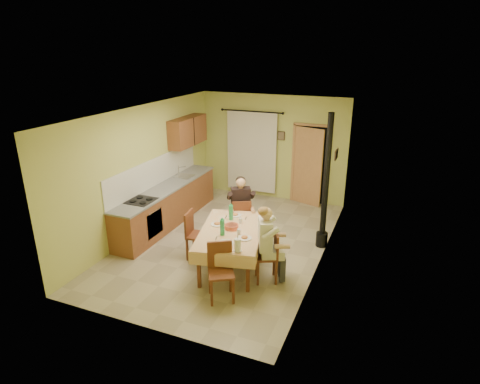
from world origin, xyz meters
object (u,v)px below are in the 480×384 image
at_px(chair_near, 221,283).
at_px(dining_table, 231,248).
at_px(chair_right, 267,266).
at_px(man_right, 267,236).
at_px(stove_flue, 325,201).
at_px(man_far, 241,202).
at_px(chair_far, 241,227).
at_px(chair_left, 198,244).

bearing_deg(chair_near, dining_table, -106.55).
xyz_separation_m(chair_near, chair_right, (0.52, 0.81, -0.00)).
bearing_deg(man_right, stove_flue, -46.23).
distance_m(man_far, stove_flue, 1.73).
distance_m(chair_far, chair_right, 1.66).
bearing_deg(chair_right, man_far, 13.36).
xyz_separation_m(dining_table, chair_near, (0.26, -1.02, -0.09)).
bearing_deg(chair_far, dining_table, -105.99).
xyz_separation_m(chair_near, man_far, (-0.51, 2.13, 0.59)).
height_order(man_far, stove_flue, stove_flue).
bearing_deg(chair_far, chair_near, -105.15).
distance_m(man_far, man_right, 1.67).
xyz_separation_m(chair_right, man_right, (-0.01, -0.01, 0.59)).
relative_size(chair_near, stove_flue, 0.35).
bearing_deg(dining_table, man_right, -29.30).
xyz_separation_m(chair_near, man_right, (0.51, 0.80, 0.59)).
xyz_separation_m(chair_right, stove_flue, (0.65, 1.68, 0.74)).
bearing_deg(chair_near, man_far, -107.34).
height_order(chair_left, stove_flue, stove_flue).
xyz_separation_m(man_far, stove_flue, (1.68, 0.37, 0.15)).
relative_size(dining_table, man_right, 1.50).
distance_m(dining_table, man_far, 1.24).
height_order(chair_far, man_right, man_right).
height_order(chair_near, chair_right, chair_near).
xyz_separation_m(man_far, man_right, (1.02, -1.32, 0.00)).
height_order(dining_table, man_right, man_right).
distance_m(dining_table, chair_near, 1.06).
relative_size(chair_far, chair_near, 0.98).
relative_size(man_far, man_right, 1.00).
distance_m(chair_near, chair_left, 1.47).
xyz_separation_m(chair_far, chair_right, (1.03, -1.30, -0.00)).
xyz_separation_m(dining_table, man_right, (0.77, -0.22, 0.50)).
distance_m(dining_table, man_right, 0.95).
relative_size(chair_far, chair_right, 1.02).
bearing_deg(man_far, dining_table, -105.80).
bearing_deg(man_far, chair_left, -143.79).
bearing_deg(stove_flue, chair_near, -115.23).
xyz_separation_m(dining_table, chair_right, (0.78, -0.21, -0.09)).
bearing_deg(stove_flue, chair_right, -111.13).
height_order(chair_far, chair_near, chair_near).
relative_size(dining_table, chair_right, 2.24).
relative_size(chair_right, stove_flue, 0.33).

